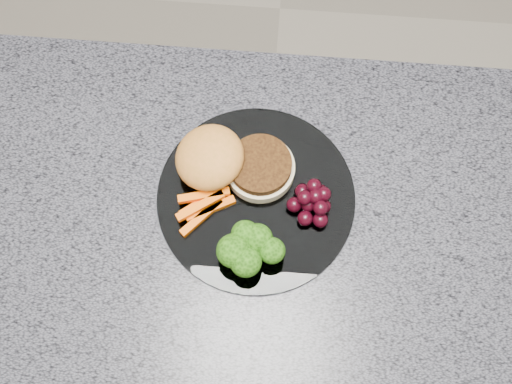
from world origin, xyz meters
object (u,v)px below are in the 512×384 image
at_px(grape_bunch, 313,202).
at_px(island_cabinet, 252,321).
at_px(plate, 256,198).
at_px(burger, 228,162).

bearing_deg(grape_bunch, island_cabinet, -136.05).
xyz_separation_m(island_cabinet, plate, (0.00, 0.08, 0.47)).
bearing_deg(grape_bunch, burger, 158.89).
bearing_deg(island_cabinet, plate, 89.04).
xyz_separation_m(burger, grape_bunch, (0.11, -0.04, -0.01)).
bearing_deg(burger, grape_bunch, -34.49).
height_order(burger, grape_bunch, burger).
bearing_deg(burger, plate, -56.79).
distance_m(plate, grape_bunch, 0.08).
relative_size(island_cabinet, burger, 6.83).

